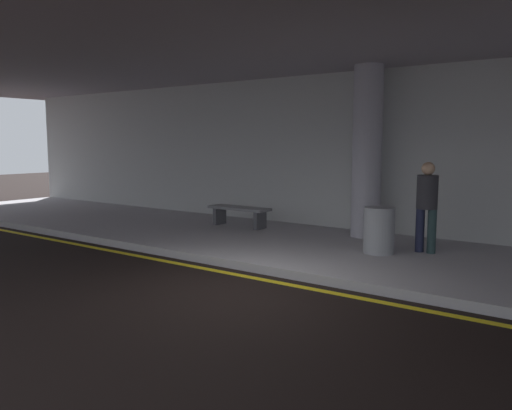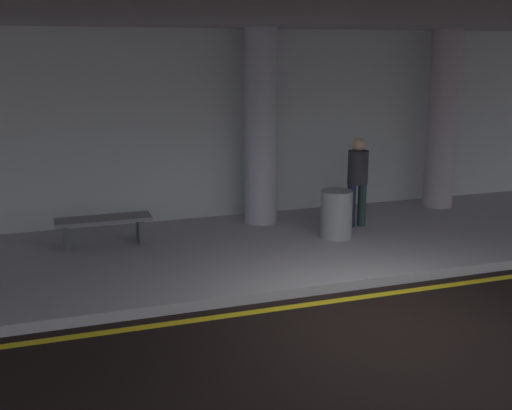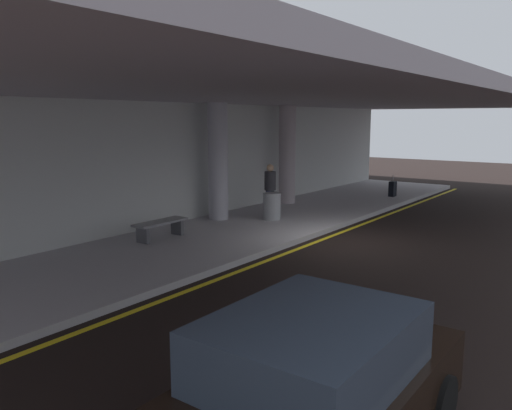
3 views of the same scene
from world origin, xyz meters
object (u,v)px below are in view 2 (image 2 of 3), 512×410
object	(u,v)px
support_column_far_left	(261,128)
support_column_left_mid	(442,120)
trash_bin_steel	(336,214)
bench_metal	(104,225)
traveler_with_luggage	(358,176)

from	to	relation	value
support_column_far_left	support_column_left_mid	world-z (taller)	same
support_column_left_mid	trash_bin_steel	distance (m)	3.68
support_column_far_left	bench_metal	size ratio (longest dim) A/B	2.28
support_column_far_left	trash_bin_steel	bearing A→B (deg)	-57.49
trash_bin_steel	support_column_left_mid	bearing A→B (deg)	24.95
support_column_far_left	traveler_with_luggage	size ratio (longest dim) A/B	2.17
support_column_far_left	bench_metal	distance (m)	3.42
support_column_far_left	trash_bin_steel	xyz separation A→B (m)	(0.91, -1.44, -1.40)
traveler_with_luggage	trash_bin_steel	distance (m)	1.03
traveler_with_luggage	trash_bin_steel	xyz separation A→B (m)	(-0.69, -0.55, -0.54)
traveler_with_luggage	bench_metal	xyz separation A→B (m)	(-4.63, 0.33, -0.61)
support_column_left_mid	bench_metal	size ratio (longest dim) A/B	2.28
bench_metal	support_column_left_mid	bearing A→B (deg)	4.54
support_column_far_left	bench_metal	world-z (taller)	support_column_far_left
support_column_far_left	traveler_with_luggage	world-z (taller)	support_column_far_left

